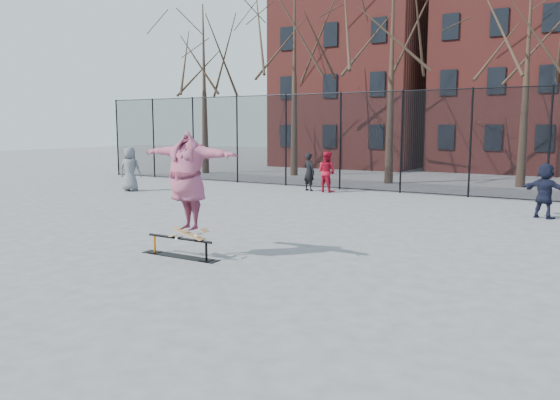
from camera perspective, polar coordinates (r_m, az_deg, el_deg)
The scene contains 11 objects.
ground at distance 9.82m, azimuth -4.04°, elevation -7.71°, with size 100.00×100.00×0.00m, color #5C5C61.
skate_rail at distance 11.19m, azimuth -10.43°, elevation -5.06°, with size 1.82×0.28×0.40m.
skateboard at distance 10.98m, azimuth -9.52°, elevation -3.73°, with size 0.80×0.19×0.10m, color #A67D42, non-canonical shape.
skater at distance 10.82m, azimuth -9.64°, elevation 1.52°, with size 2.37×0.64×1.93m, color #6C3689.
bystander_grey at distance 22.85m, azimuth -15.39°, elevation 3.13°, with size 0.87×0.57×1.78m, color slate.
bystander_black at distance 22.16m, azimuth 3.05°, elevation 2.95°, with size 0.56×0.37×1.54m, color black.
bystander_red at distance 21.77m, azimuth 4.89°, elevation 2.95°, with size 0.79×0.61×1.62m, color #AB0F25.
bystander_navy at distance 17.22m, azimuth 25.95°, elevation 0.88°, with size 1.46×0.47×1.58m, color black.
fence at distance 21.47m, azimuth 16.10°, elevation 5.94°, with size 34.03×0.07×4.00m.
tree_row at distance 25.99m, azimuth 18.46°, elevation 17.86°, with size 33.66×7.46×10.67m.
rowhouses at distance 34.27m, azimuth 23.24°, elevation 12.90°, with size 29.00×7.00×13.00m.
Camera 1 is at (5.40, -7.77, 2.61)m, focal length 35.00 mm.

